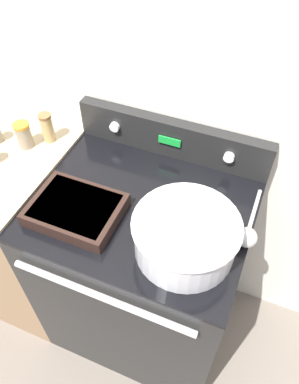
{
  "coord_description": "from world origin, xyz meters",
  "views": [
    {
      "loc": [
        0.35,
        -0.46,
        1.95
      ],
      "look_at": [
        0.02,
        0.34,
        0.99
      ],
      "focal_mm": 35.0,
      "sensor_mm": 36.0,
      "label": 1
    }
  ],
  "objects_px": {
    "mixing_bowl": "(186,235)",
    "ladle": "(248,234)",
    "casserole_dish": "(76,209)",
    "spice_jar_brown_cap": "(47,128)",
    "spice_jar_orange_cap": "(24,135)"
  },
  "relations": [
    {
      "from": "spice_jar_brown_cap",
      "to": "ladle",
      "type": "bearing_deg",
      "value": -11.53
    },
    {
      "from": "mixing_bowl",
      "to": "spice_jar_brown_cap",
      "type": "height_order",
      "value": "mixing_bowl"
    },
    {
      "from": "mixing_bowl",
      "to": "ladle",
      "type": "distance_m",
      "value": 0.22
    },
    {
      "from": "casserole_dish",
      "to": "spice_jar_brown_cap",
      "type": "distance_m",
      "value": 0.42
    },
    {
      "from": "mixing_bowl",
      "to": "spice_jar_brown_cap",
      "type": "bearing_deg",
      "value": 157.14
    },
    {
      "from": "ladle",
      "to": "mixing_bowl",
      "type": "bearing_deg",
      "value": -147.38
    },
    {
      "from": "mixing_bowl",
      "to": "casserole_dish",
      "type": "xyz_separation_m",
      "value": [
        -0.39,
        -0.01,
        -0.05
      ]
    },
    {
      "from": "casserole_dish",
      "to": "ladle",
      "type": "relative_size",
      "value": 1.11
    },
    {
      "from": "mixing_bowl",
      "to": "spice_jar_brown_cap",
      "type": "distance_m",
      "value": 0.75
    },
    {
      "from": "ladle",
      "to": "spice_jar_orange_cap",
      "type": "distance_m",
      "value": 0.94
    },
    {
      "from": "spice_jar_brown_cap",
      "to": "spice_jar_orange_cap",
      "type": "distance_m",
      "value": 0.1
    },
    {
      "from": "mixing_bowl",
      "to": "ladle",
      "type": "bearing_deg",
      "value": 32.62
    },
    {
      "from": "casserole_dish",
      "to": "spice_jar_orange_cap",
      "type": "xyz_separation_m",
      "value": [
        -0.36,
        0.23,
        0.04
      ]
    },
    {
      "from": "ladle",
      "to": "spice_jar_orange_cap",
      "type": "height_order",
      "value": "spice_jar_orange_cap"
    },
    {
      "from": "ladle",
      "to": "spice_jar_brown_cap",
      "type": "xyz_separation_m",
      "value": [
        -0.87,
        0.18,
        0.05
      ]
    }
  ]
}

